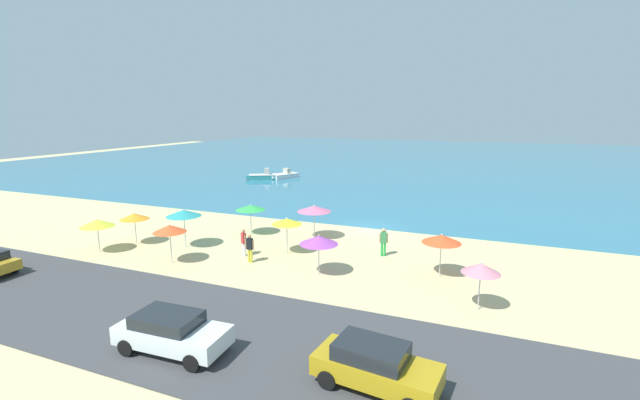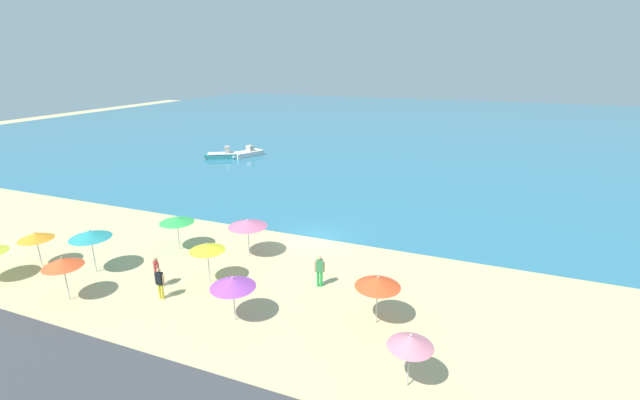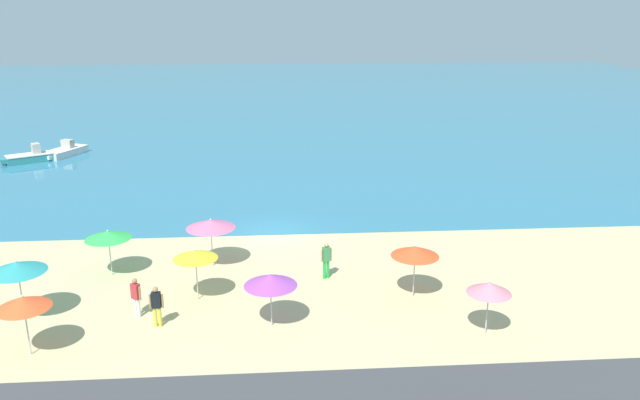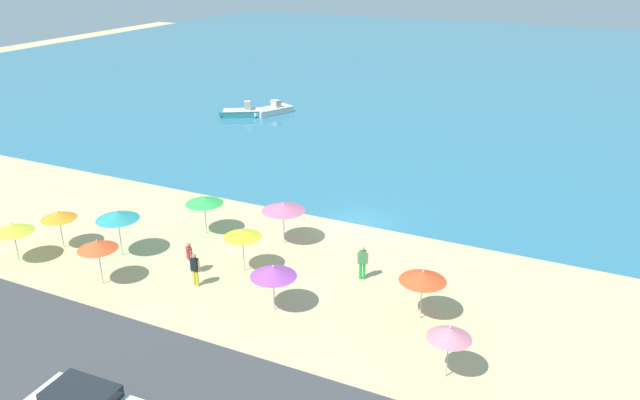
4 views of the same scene
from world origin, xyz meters
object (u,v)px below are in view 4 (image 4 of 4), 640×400
object	(u,v)px
beach_umbrella_8	(58,215)
bather_1	(362,261)
bather_0	(195,268)
beach_umbrella_0	(117,215)
bather_2	(190,256)
beach_umbrella_7	(13,228)
beach_umbrella_6	(97,245)
beach_umbrella_5	(243,233)
beach_umbrella_3	(283,207)
skiff_offshore	(273,110)
beach_umbrella_9	(273,271)
skiff_nearshore	(244,112)
beach_umbrella_2	(204,200)
beach_umbrella_4	(423,276)
beach_umbrella_1	(450,333)

from	to	relation	value
beach_umbrella_8	bather_1	world-z (taller)	beach_umbrella_8
bather_0	beach_umbrella_0	bearing A→B (deg)	170.19
bather_2	beach_umbrella_7	bearing A→B (deg)	-162.73
beach_umbrella_6	bather_0	distance (m)	4.86
beach_umbrella_8	bather_2	size ratio (longest dim) A/B	1.29
beach_umbrella_7	beach_umbrella_5	bearing A→B (deg)	20.43
beach_umbrella_8	bather_1	distance (m)	16.89
beach_umbrella_3	skiff_offshore	bearing A→B (deg)	120.85
beach_umbrella_3	beach_umbrella_5	bearing A→B (deg)	-94.65
bather_0	beach_umbrella_7	bearing A→B (deg)	-169.27
beach_umbrella_9	beach_umbrella_8	bearing A→B (deg)	177.72
beach_umbrella_0	beach_umbrella_7	xyz separation A→B (m)	(-4.55, -2.89, -0.43)
skiff_nearshore	bather_1	bearing A→B (deg)	-47.73
bather_1	bather_2	bearing A→B (deg)	-158.19
beach_umbrella_3	beach_umbrella_9	world-z (taller)	beach_umbrella_3
beach_umbrella_2	beach_umbrella_7	bearing A→B (deg)	-134.17
beach_umbrella_0	beach_umbrella_4	bearing A→B (deg)	3.55
beach_umbrella_2	skiff_offshore	size ratio (longest dim) A/B	0.50
beach_umbrella_5	beach_umbrella_8	distance (m)	10.77
beach_umbrella_1	bather_2	size ratio (longest dim) A/B	1.33
beach_umbrella_0	bather_1	distance (m)	13.23
beach_umbrella_3	beach_umbrella_9	xyz separation A→B (m)	(2.95, -6.35, -0.20)
beach_umbrella_3	beach_umbrella_8	size ratio (longest dim) A/B	1.11
beach_umbrella_2	bather_0	distance (m)	6.25
beach_umbrella_2	bather_1	xyz separation A→B (m)	(10.28, -1.12, -1.02)
beach_umbrella_9	skiff_nearshore	distance (m)	35.39
beach_umbrella_7	beach_umbrella_9	size ratio (longest dim) A/B	0.96
beach_umbrella_0	skiff_offshore	distance (m)	31.26
beach_umbrella_7	beach_umbrella_8	bearing A→B (deg)	68.05
beach_umbrella_9	beach_umbrella_3	bearing A→B (deg)	114.90
bather_1	beach_umbrella_4	bearing A→B (deg)	-30.61
bather_0	beach_umbrella_6	bearing A→B (deg)	-157.38
beach_umbrella_2	bather_2	xyz separation A→B (m)	(2.11, -4.39, -1.08)
beach_umbrella_0	skiff_offshore	bearing A→B (deg)	104.38
beach_umbrella_8	beach_umbrella_3	bearing A→B (deg)	28.05
beach_umbrella_4	beach_umbrella_5	distance (m)	9.56
beach_umbrella_6	skiff_offshore	size ratio (longest dim) A/B	0.53
skiff_nearshore	beach_umbrella_8	bearing A→B (deg)	-77.97
beach_umbrella_0	bather_2	world-z (taller)	beach_umbrella_0
beach_umbrella_0	bather_1	bearing A→B (deg)	14.17
beach_umbrella_2	beach_umbrella_0	bearing A→B (deg)	-119.72
beach_umbrella_4	bather_2	bearing A→B (deg)	-174.87
beach_umbrella_4	beach_umbrella_9	xyz separation A→B (m)	(-6.31, -2.23, -0.16)
beach_umbrella_4	bather_2	xyz separation A→B (m)	(-11.89, -1.07, -1.19)
bather_0	skiff_offshore	size ratio (longest dim) A/B	0.38
bather_1	bather_2	xyz separation A→B (m)	(-8.17, -3.27, -0.06)
beach_umbrella_4	bather_1	size ratio (longest dim) A/B	1.35
beach_umbrella_5	beach_umbrella_6	distance (m)	7.05
beach_umbrella_5	beach_umbrella_9	bearing A→B (deg)	-38.55
beach_umbrella_5	beach_umbrella_9	size ratio (longest dim) A/B	1.03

